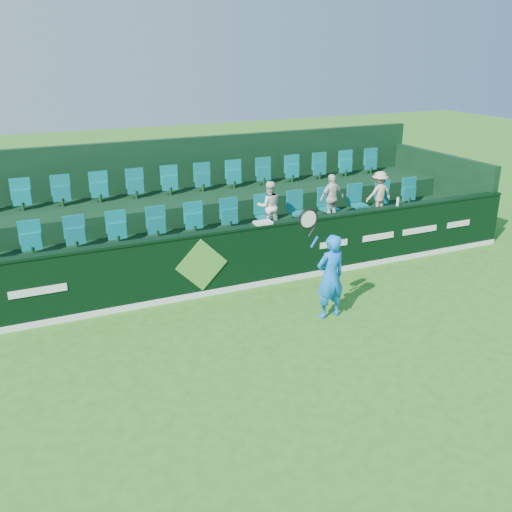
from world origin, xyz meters
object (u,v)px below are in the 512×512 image
spectator_left (269,206)px  spectator_right (379,193)px  tennis_player (330,276)px  towel (263,223)px  drinks_bottle (398,201)px  spectator_middle (332,198)px

spectator_left → spectator_right: spectator_left is taller
tennis_player → towel: 2.07m
tennis_player → spectator_left: tennis_player is taller
tennis_player → spectator_right: bearing=42.9°
spectator_left → towel: 1.31m
spectator_right → towel: size_ratio=3.07×
tennis_player → spectator_right: 4.53m
towel → drinks_bottle: (3.45, 0.00, 0.07)m
spectator_right → drinks_bottle: spectator_right is taller
spectator_right → drinks_bottle: bearing=74.2°
tennis_player → spectator_left: (0.23, 3.06, 0.54)m
spectator_left → towel: size_ratio=3.19×
tennis_player → towel: tennis_player is taller
spectator_right → drinks_bottle: (-0.31, -1.12, 0.09)m
drinks_bottle → spectator_right: bearing=74.7°
tennis_player → spectator_left: size_ratio=1.98×
tennis_player → drinks_bottle: tennis_player is taller
towel → drinks_bottle: size_ratio=1.86×
spectator_right → spectator_middle: bearing=-0.5°
tennis_player → spectator_middle: bearing=58.1°
spectator_middle → drinks_bottle: bearing=127.8°
spectator_middle → towel: 2.61m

